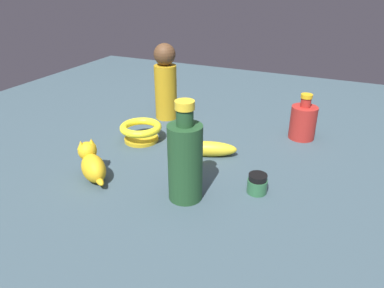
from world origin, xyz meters
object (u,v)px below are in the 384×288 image
bowl (141,130)px  person_figure_adult (166,83)px  nail_polish_jar (257,184)px  cat_figurine (92,164)px  bottle_short (303,121)px  bottle_tall (185,160)px  banana (208,149)px

bowl → person_figure_adult: size_ratio=0.49×
nail_polish_jar → cat_figurine: bearing=105.7°
bottle_short → bottle_tall: size_ratio=0.61×
nail_polish_jar → banana: bearing=54.8°
bottle_short → person_figure_adult: size_ratio=0.55×
bowl → bottle_tall: (-0.22, -0.25, 0.06)m
bowl → bottle_tall: size_ratio=0.54×
bowl → cat_figurine: size_ratio=1.11×
nail_polish_jar → bottle_tall: size_ratio=0.20×
bowl → nail_polish_jar: size_ratio=2.67×
bowl → nail_polish_jar: 0.42m
bottle_short → bottle_tall: (-0.44, 0.19, 0.04)m
banana → cat_figurine: (-0.23, 0.21, 0.02)m
bottle_tall → person_figure_adult: size_ratio=0.90×
banana → person_figure_adult: person_figure_adult is taller
bottle_short → bottle_tall: bottle_tall is taller
banana → person_figure_adult: bearing=119.8°
nail_polish_jar → bottle_tall: 0.18m
bowl → banana: bearing=-92.0°
bottle_short → nail_polish_jar: (-0.35, 0.04, -0.03)m
banana → nail_polish_jar: nail_polish_jar is taller
cat_figurine → nail_polish_jar: 0.40m
nail_polish_jar → bottle_short: bearing=-7.0°
bottle_short → bottle_tall: 0.48m
banana → nail_polish_jar: bearing=-54.5°
banana → bottle_short: 0.32m
banana → person_figure_adult: size_ratio=0.63×
bowl → cat_figurine: (-0.24, -0.01, 0.01)m
nail_polish_jar → bottle_tall: bearing=121.3°
banana → bottle_tall: bottle_tall is taller
person_figure_adult → bowl: bearing=-174.1°
person_figure_adult → bottle_short: bearing=-87.2°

